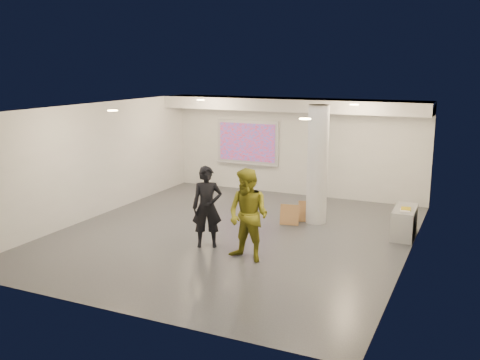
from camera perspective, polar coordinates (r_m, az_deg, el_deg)
The scene contains 20 objects.
floor at distance 12.81m, azimuth -0.75°, elevation -5.82°, with size 8.00×9.00×0.01m, color #3C3E44.
ceiling at distance 12.22m, azimuth -0.79°, elevation 7.68°, with size 8.00×9.00×0.01m, color silver.
wall_back at distance 16.55m, azimuth 5.95°, elevation 3.57°, with size 8.00×0.01×3.00m, color silver.
wall_front at distance 8.70m, azimuth -13.63°, elevation -4.58°, with size 8.00×0.01×3.00m, color silver.
wall_left at distance 14.57m, azimuth -15.13°, elevation 2.04°, with size 0.01×9.00×3.00m, color silver.
wall_right at distance 11.34m, azimuth 17.81°, elevation -0.93°, with size 0.01×9.00×3.00m, color silver.
soffit_band at distance 15.88m, azimuth 5.41°, elevation 8.02°, with size 8.00×1.10×0.36m, color silver.
downlight_nw at distance 15.45m, azimuth -4.22°, elevation 8.52°, with size 0.22×0.22×0.02m, color #F3D285.
downlight_ne at distance 13.87m, azimuth 12.08°, elevation 7.87°, with size 0.22×0.22×0.02m, color #F3D285.
downlight_sw at distance 12.11m, azimuth -13.44°, elevation 7.22°, with size 0.22×0.22×0.02m, color #F3D285.
downlight_se at distance 10.02m, azimuth 6.96°, elevation 6.49°, with size 0.22×0.22×0.02m, color #F3D285.
column at distance 13.56m, azimuth 8.26°, elevation 1.61°, with size 0.52×0.52×3.00m, color silver.
projection_screen at distance 17.07m, azimuth 0.80°, elevation 3.99°, with size 2.10×0.13×1.42m.
credenza at distance 13.15m, azimuth 17.12°, elevation -4.33°, with size 0.49×1.18×0.69m, color #939698.
papers_stack at distance 12.82m, azimuth 17.17°, elevation -3.13°, with size 0.22×0.28×0.02m, color white.
postit_pad at distance 12.95m, azimuth 17.29°, elevation -2.96°, with size 0.22×0.29×0.03m, color yellow.
cardboard_back at distance 13.87m, azimuth 7.26°, elevation -3.34°, with size 0.50×0.05×0.54m, color #9E7142.
cardboard_front at distance 13.54m, azimuth 5.30°, elevation -3.72°, with size 0.48×0.05×0.52m, color #9E7142.
woman at distance 11.77m, azimuth -3.53°, elevation -2.89°, with size 0.66×0.43×1.81m, color black.
man at distance 10.89m, azimuth 0.89°, elevation -3.80°, with size 0.93×0.73×1.92m, color olive.
Camera 1 is at (5.24, -11.00, 3.96)m, focal length 40.00 mm.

